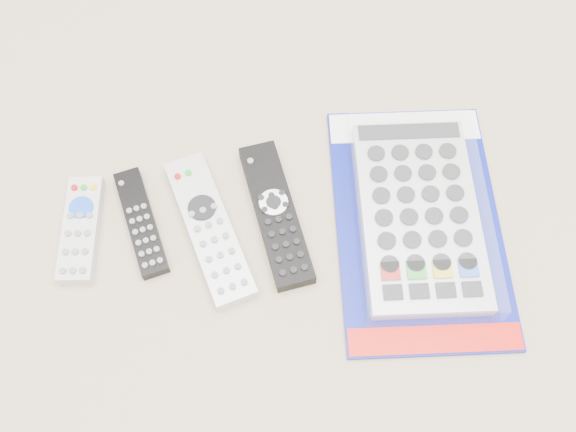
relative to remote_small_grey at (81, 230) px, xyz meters
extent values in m
plane|color=tan|center=(0.23, -0.05, -0.01)|extent=(5.00, 5.00, 0.00)
cube|color=#B5B5B8|center=(0.00, 0.00, 0.00)|extent=(0.07, 0.16, 0.02)
cylinder|color=blue|center=(0.01, 0.03, 0.01)|extent=(0.04, 0.04, 0.00)
cube|color=black|center=(0.08, 0.00, 0.00)|extent=(0.06, 0.17, 0.02)
cube|color=#B7B8BC|center=(0.17, -0.04, 0.00)|extent=(0.09, 0.23, 0.02)
cylinder|color=black|center=(0.17, -0.01, 0.01)|extent=(0.04, 0.04, 0.00)
cube|color=black|center=(0.26, -0.03, 0.00)|extent=(0.06, 0.22, 0.02)
cylinder|color=silver|center=(0.26, -0.02, 0.01)|extent=(0.04, 0.04, 0.00)
cube|color=navy|center=(0.45, -0.08, -0.01)|extent=(0.29, 0.40, 0.01)
cube|color=white|center=(0.48, 0.07, 0.00)|extent=(0.23, 0.09, 0.00)
cube|color=red|center=(0.42, -0.25, 0.00)|extent=(0.22, 0.07, 0.00)
cube|color=#B7B8BC|center=(0.45, -0.08, 0.01)|extent=(0.20, 0.31, 0.02)
cube|color=white|center=(0.45, -0.08, 0.02)|extent=(0.23, 0.33, 0.04)
camera|label=1|loc=(0.20, -0.42, 0.79)|focal=40.00mm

